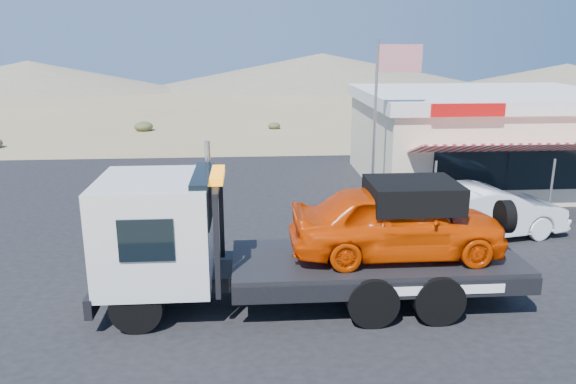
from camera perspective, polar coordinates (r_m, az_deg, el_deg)
name	(u,v)px	position (r m, az deg, el deg)	size (l,w,h in m)	color
ground	(235,271)	(15.34, -5.39, -7.97)	(120.00, 120.00, 0.00)	olive
asphalt_lot	(299,232)	(18.20, 1.10, -4.05)	(32.00, 24.00, 0.02)	black
tow_truck	(301,234)	(12.90, 1.30, -4.27)	(9.61, 2.85, 3.21)	black
white_sedan	(486,211)	(18.56, 19.45, -1.86)	(1.74, 4.99, 1.65)	silver
jerky_store	(484,137)	(25.51, 19.28, 5.33)	(10.40, 9.97, 3.90)	beige
flagpole	(382,109)	(19.27, 9.54, 8.32)	(1.55, 0.10, 6.00)	#99999E
distant_hills	(161,74)	(70.10, -12.81, 11.60)	(126.00, 48.00, 4.20)	#726B59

